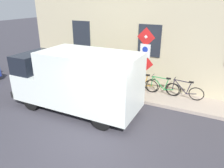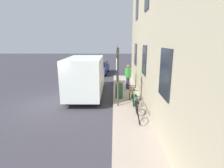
{
  "view_description": "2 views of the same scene",
  "coord_description": "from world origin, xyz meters",
  "px_view_note": "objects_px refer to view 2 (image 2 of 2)",
  "views": [
    {
      "loc": [
        -4.85,
        -2.98,
        4.33
      ],
      "look_at": [
        2.85,
        0.9,
        0.91
      ],
      "focal_mm": 34.37,
      "sensor_mm": 36.0,
      "label": 1
    },
    {
      "loc": [
        3.46,
        -9.18,
        3.47
      ],
      "look_at": [
        3.32,
        1.09,
        0.97
      ],
      "focal_mm": 28.71,
      "sensor_mm": 36.0,
      "label": 2
    }
  ],
  "objects_px": {
    "pedestrian": "(128,76)",
    "parked_hatchback": "(99,67)",
    "bicycle_green": "(135,103)",
    "bicycle_orange": "(133,97)",
    "delivery_van": "(86,75)",
    "sign_post_stacked": "(117,69)",
    "bicycle_black": "(137,111)",
    "litter_bin": "(119,91)"
  },
  "relations": [
    {
      "from": "bicycle_black",
      "to": "bicycle_orange",
      "type": "xyz_separation_m",
      "value": [
        -0.0,
        1.98,
        0.0
      ]
    },
    {
      "from": "bicycle_green",
      "to": "litter_bin",
      "type": "xyz_separation_m",
      "value": [
        -0.72,
        1.9,
        0.08
      ]
    },
    {
      "from": "delivery_van",
      "to": "pedestrian",
      "type": "distance_m",
      "value": 2.97
    },
    {
      "from": "bicycle_green",
      "to": "pedestrian",
      "type": "xyz_separation_m",
      "value": [
        -0.05,
        3.95,
        0.56
      ]
    },
    {
      "from": "bicycle_orange",
      "to": "pedestrian",
      "type": "distance_m",
      "value": 3.01
    },
    {
      "from": "parked_hatchback",
      "to": "litter_bin",
      "type": "height_order",
      "value": "parked_hatchback"
    },
    {
      "from": "delivery_van",
      "to": "litter_bin",
      "type": "relative_size",
      "value": 5.94
    },
    {
      "from": "delivery_van",
      "to": "bicycle_green",
      "type": "bearing_deg",
      "value": -135.55
    },
    {
      "from": "pedestrian",
      "to": "delivery_van",
      "type": "bearing_deg",
      "value": -177.63
    },
    {
      "from": "bicycle_orange",
      "to": "litter_bin",
      "type": "xyz_separation_m",
      "value": [
        -0.72,
        0.91,
        0.08
      ]
    },
    {
      "from": "pedestrian",
      "to": "parked_hatchback",
      "type": "bearing_deg",
      "value": 89.73
    },
    {
      "from": "sign_post_stacked",
      "to": "delivery_van",
      "type": "xyz_separation_m",
      "value": [
        -1.9,
        2.13,
        -0.75
      ]
    },
    {
      "from": "delivery_van",
      "to": "bicycle_black",
      "type": "bearing_deg",
      "value": -144.18
    },
    {
      "from": "pedestrian",
      "to": "litter_bin",
      "type": "bearing_deg",
      "value": -129.08
    },
    {
      "from": "sign_post_stacked",
      "to": "bicycle_green",
      "type": "bearing_deg",
      "value": -36.42
    },
    {
      "from": "parked_hatchback",
      "to": "bicycle_green",
      "type": "bearing_deg",
      "value": -161.94
    },
    {
      "from": "bicycle_black",
      "to": "pedestrian",
      "type": "xyz_separation_m",
      "value": [
        -0.05,
        4.94,
        0.56
      ]
    },
    {
      "from": "sign_post_stacked",
      "to": "bicycle_black",
      "type": "distance_m",
      "value": 2.43
    },
    {
      "from": "bicycle_orange",
      "to": "litter_bin",
      "type": "distance_m",
      "value": 1.16
    },
    {
      "from": "bicycle_orange",
      "to": "pedestrian",
      "type": "relative_size",
      "value": 1.0
    },
    {
      "from": "pedestrian",
      "to": "bicycle_orange",
      "type": "bearing_deg",
      "value": -110.12
    },
    {
      "from": "delivery_van",
      "to": "bicycle_green",
      "type": "height_order",
      "value": "delivery_van"
    },
    {
      "from": "sign_post_stacked",
      "to": "parked_hatchback",
      "type": "relative_size",
      "value": 0.73
    },
    {
      "from": "bicycle_orange",
      "to": "litter_bin",
      "type": "bearing_deg",
      "value": 31.69
    },
    {
      "from": "parked_hatchback",
      "to": "pedestrian",
      "type": "height_order",
      "value": "pedestrian"
    },
    {
      "from": "bicycle_green",
      "to": "bicycle_orange",
      "type": "distance_m",
      "value": 0.99
    },
    {
      "from": "bicycle_green",
      "to": "pedestrian",
      "type": "relative_size",
      "value": 1.0
    },
    {
      "from": "sign_post_stacked",
      "to": "parked_hatchback",
      "type": "bearing_deg",
      "value": 99.93
    },
    {
      "from": "bicycle_orange",
      "to": "bicycle_black",
      "type": "bearing_deg",
      "value": 173.47
    },
    {
      "from": "bicycle_green",
      "to": "parked_hatchback",
      "type": "bearing_deg",
      "value": 12.19
    },
    {
      "from": "sign_post_stacked",
      "to": "bicycle_black",
      "type": "relative_size",
      "value": 1.76
    },
    {
      "from": "bicycle_black",
      "to": "litter_bin",
      "type": "relative_size",
      "value": 1.91
    },
    {
      "from": "sign_post_stacked",
      "to": "bicycle_green",
      "type": "distance_m",
      "value": 1.91
    },
    {
      "from": "parked_hatchback",
      "to": "bicycle_black",
      "type": "distance_m",
      "value": 11.96
    },
    {
      "from": "bicycle_black",
      "to": "litter_bin",
      "type": "distance_m",
      "value": 2.98
    },
    {
      "from": "sign_post_stacked",
      "to": "bicycle_orange",
      "type": "height_order",
      "value": "sign_post_stacked"
    },
    {
      "from": "parked_hatchback",
      "to": "sign_post_stacked",
      "type": "bearing_deg",
      "value": -165.81
    },
    {
      "from": "bicycle_black",
      "to": "bicycle_green",
      "type": "relative_size",
      "value": 1.0
    },
    {
      "from": "pedestrian",
      "to": "litter_bin",
      "type": "distance_m",
      "value": 2.21
    },
    {
      "from": "sign_post_stacked",
      "to": "bicycle_orange",
      "type": "bearing_deg",
      "value": 22.33
    },
    {
      "from": "delivery_van",
      "to": "parked_hatchback",
      "type": "distance_m",
      "value": 7.93
    },
    {
      "from": "bicycle_green",
      "to": "bicycle_orange",
      "type": "height_order",
      "value": "same"
    }
  ]
}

